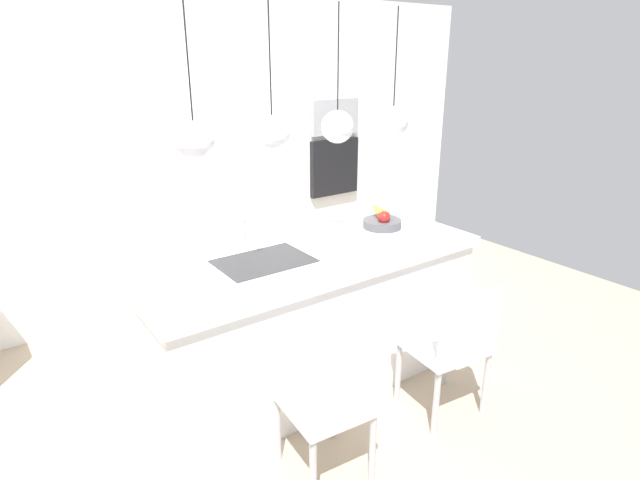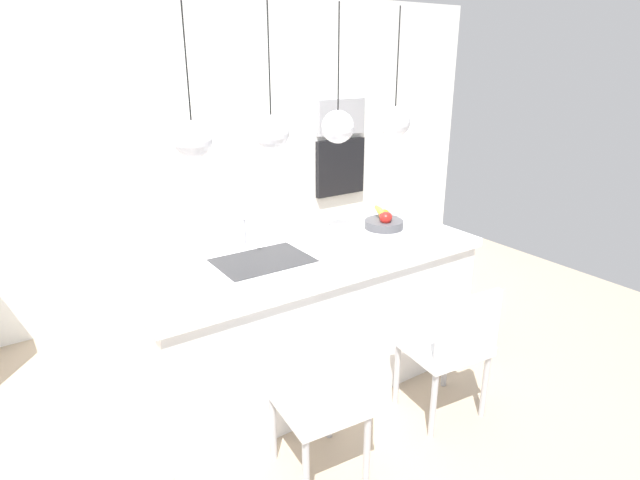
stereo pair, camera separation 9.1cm
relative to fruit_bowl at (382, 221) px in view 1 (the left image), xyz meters
name	(u,v)px [view 1 (the left image)]	position (x,y,z in m)	size (l,w,h in m)	color
floor	(308,374)	(-0.70, -0.07, -0.97)	(6.60, 6.60, 0.00)	tan
back_wall	(199,154)	(-0.70, 1.58, 0.33)	(6.00, 0.10, 2.60)	white
kitchen_island	(308,315)	(-0.70, -0.07, -0.51)	(2.24, 0.94, 0.92)	white
sink_basin	(264,262)	(-1.02, -0.07, -0.05)	(0.56, 0.40, 0.02)	#2D2D30
faucet	(246,230)	(-1.02, 0.14, 0.09)	(0.02, 0.17, 0.22)	silver
fruit_bowl	(382,221)	(0.00, 0.00, 0.00)	(0.28, 0.28, 0.15)	#4C4C51
microwave	(334,117)	(0.70, 1.51, 0.56)	(0.54, 0.08, 0.34)	#9E9EA3
oven	(334,167)	(0.70, 1.51, 0.06)	(0.56, 0.08, 0.56)	black
chair_near	(331,397)	(-1.13, -0.91, -0.47)	(0.45, 0.48, 0.90)	silver
chair_middle	(452,342)	(-0.24, -0.90, -0.47)	(0.50, 0.46, 0.86)	silver
pendant_light_left	(194,140)	(-1.40, -0.07, 0.71)	(0.20, 0.20, 0.80)	silver
pendant_light_center_left	(272,133)	(-0.93, -0.07, 0.71)	(0.20, 0.20, 0.80)	silver
pendant_light_center_right	(337,126)	(-0.47, -0.07, 0.71)	(0.20, 0.20, 0.80)	silver
pendant_light_right	(393,121)	(-0.01, -0.07, 0.71)	(0.20, 0.20, 0.80)	silver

